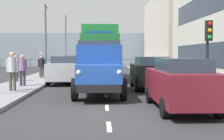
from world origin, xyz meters
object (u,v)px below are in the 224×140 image
traffic_light_near (208,40)px  lamp_post_promenade (46,32)px  lorry_cargo_green (100,51)px  lamp_post_far (66,37)px  car_black_kerbside_1 (151,72)px  pedestrian_strolling (15,66)px  car_maroon_kerbside_near (180,83)px  car_teal_oppositeside_2 (79,64)px  car_white_oppositeside_1 (73,66)px  pedestrian_with_bag (42,65)px  car_silver_oppositeside_0 (66,69)px  truck_vintage_blue (99,69)px  pedestrian_by_lamp (12,68)px  pedestrian_couple_b (22,68)px  pedestrian_in_dark_coat (41,62)px

traffic_light_near → lamp_post_promenade: size_ratio=0.54×
lorry_cargo_green → lamp_post_far: lamp_post_far is taller
car_black_kerbside_1 → lamp_post_far: (7.08, -22.59, 3.19)m
pedestrian_strolling → traffic_light_near: (-10.15, 5.54, 1.37)m
car_maroon_kerbside_near → lamp_post_far: size_ratio=0.65×
traffic_light_near → lamp_post_promenade: lamp_post_promenade is taller
car_teal_oppositeside_2 → lamp_post_far: size_ratio=0.66×
lorry_cargo_green → car_white_oppositeside_1: lorry_cargo_green is taller
lamp_post_promenade → pedestrian_with_bag: bearing=95.3°
car_maroon_kerbside_near → car_white_oppositeside_1: bearing=-71.1°
car_silver_oppositeside_0 → car_white_oppositeside_1: size_ratio=0.89×
car_maroon_kerbside_near → lamp_post_promenade: lamp_post_promenade is taller
truck_vintage_blue → lamp_post_far: 25.65m
car_white_oppositeside_1 → pedestrian_by_lamp: bearing=79.2°
car_silver_oppositeside_0 → pedestrian_by_lamp: pedestrian_by_lamp is taller
car_black_kerbside_1 → traffic_light_near: bearing=132.9°
car_white_oppositeside_1 → pedestrian_couple_b: (2.01, 7.73, 0.23)m
truck_vintage_blue → lorry_cargo_green: 8.86m
car_white_oppositeside_1 → pedestrian_strolling: size_ratio=2.73×
car_maroon_kerbside_near → pedestrian_with_bag: 13.81m
lamp_post_promenade → lamp_post_far: 12.75m
car_black_kerbside_1 → car_teal_oppositeside_2: (4.83, -13.87, 0.00)m
pedestrian_strolling → truck_vintage_blue: bearing=132.8°
car_white_oppositeside_1 → pedestrian_in_dark_coat: pedestrian_in_dark_coat is taller
pedestrian_by_lamp → pedestrian_couple_b: bearing=-87.3°
car_black_kerbside_1 → car_white_oppositeside_1: same height
pedestrian_in_dark_coat → lamp_post_promenade: 3.03m
car_black_kerbside_1 → car_teal_oppositeside_2: 14.69m
car_white_oppositeside_1 → pedestrian_strolling: (3.13, 5.09, 0.21)m
pedestrian_strolling → pedestrian_with_bag: bearing=-109.5°
pedestrian_strolling → car_silver_oppositeside_0: bearing=177.8°
car_silver_oppositeside_0 → car_maroon_kerbside_near: bearing=118.5°
lorry_cargo_green → lamp_post_promenade: (4.57, -3.54, 1.62)m
truck_vintage_blue → pedestrian_strolling: truck_vintage_blue is taller
pedestrian_in_dark_coat → traffic_light_near: (-9.56, 10.44, 1.24)m
car_black_kerbside_1 → car_white_oppositeside_1: 9.57m
truck_vintage_blue → pedestrian_strolling: 7.75m
pedestrian_with_bag → lamp_post_far: 16.75m
car_white_oppositeside_1 → car_teal_oppositeside_2: 5.61m
car_maroon_kerbside_near → pedestrian_couple_b: 9.35m
truck_vintage_blue → pedestrian_by_lamp: size_ratio=3.13×
traffic_light_near → car_silver_oppositeside_0: bearing=-37.6°
lorry_cargo_green → lamp_post_promenade: 6.01m
car_maroon_kerbside_near → pedestrian_in_dark_coat: pedestrian_in_dark_coat is taller
car_maroon_kerbside_near → lamp_post_promenade: 17.52m
car_teal_oppositeside_2 → pedestrian_in_dark_coat: (2.53, 5.79, 0.34)m
car_white_oppositeside_1 → pedestrian_strolling: pedestrian_strolling is taller
pedestrian_by_lamp → pedestrian_in_dark_coat: 9.76m
car_white_oppositeside_1 → pedestrian_by_lamp: (1.90, 9.93, 0.32)m
pedestrian_by_lamp → pedestrian_strolling: pedestrian_by_lamp is taller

